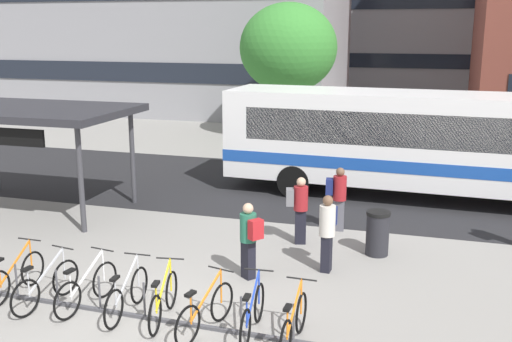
{
  "coord_description": "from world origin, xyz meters",
  "views": [
    {
      "loc": [
        4.52,
        -8.92,
        5.06
      ],
      "look_at": [
        0.58,
        4.18,
        1.79
      ],
      "focal_mm": 41.95,
      "sensor_mm": 36.0,
      "label": 1
    }
  ],
  "objects_px": {
    "parked_bicycle_orange_7": "(294,325)",
    "parked_bicycle_yellow_4": "(164,300)",
    "parked_bicycle_orange_0": "(15,277)",
    "parked_bicycle_orange_5": "(205,312)",
    "city_bus": "(427,141)",
    "commuter_red_pack_2": "(249,236)",
    "parked_bicycle_white_2": "(87,288)",
    "parked_bicycle_blue_6": "(253,314)",
    "parked_bicycle_silver_3": "(127,295)",
    "trash_bin": "(378,233)",
    "commuter_grey_pack_4": "(299,206)",
    "transit_shelter": "(27,114)",
    "parked_bicycle_silver_1": "(46,286)",
    "street_tree_0": "(288,48)",
    "commuter_navy_pack_0": "(338,195)",
    "commuter_navy_pack_1": "(328,228)"
  },
  "relations": [
    {
      "from": "transit_shelter",
      "to": "parked_bicycle_white_2",
      "type": "bearing_deg",
      "value": -46.21
    },
    {
      "from": "city_bus",
      "to": "parked_bicycle_orange_7",
      "type": "height_order",
      "value": "city_bus"
    },
    {
      "from": "city_bus",
      "to": "parked_bicycle_silver_1",
      "type": "distance_m",
      "value": 11.67
    },
    {
      "from": "parked_bicycle_silver_1",
      "to": "commuter_navy_pack_0",
      "type": "height_order",
      "value": "commuter_navy_pack_0"
    },
    {
      "from": "parked_bicycle_orange_0",
      "to": "street_tree_0",
      "type": "distance_m",
      "value": 18.64
    },
    {
      "from": "parked_bicycle_yellow_4",
      "to": "parked_bicycle_blue_6",
      "type": "bearing_deg",
      "value": -100.44
    },
    {
      "from": "parked_bicycle_orange_0",
      "to": "parked_bicycle_orange_5",
      "type": "relative_size",
      "value": 1.02
    },
    {
      "from": "city_bus",
      "to": "parked_bicycle_orange_0",
      "type": "bearing_deg",
      "value": -126.11
    },
    {
      "from": "parked_bicycle_silver_1",
      "to": "commuter_navy_pack_1",
      "type": "bearing_deg",
      "value": -47.68
    },
    {
      "from": "parked_bicycle_orange_0",
      "to": "parked_bicycle_orange_5",
      "type": "height_order",
      "value": "same"
    },
    {
      "from": "parked_bicycle_yellow_4",
      "to": "commuter_navy_pack_0",
      "type": "bearing_deg",
      "value": -29.42
    },
    {
      "from": "parked_bicycle_orange_5",
      "to": "commuter_navy_pack_0",
      "type": "distance_m",
      "value": 6.12
    },
    {
      "from": "parked_bicycle_yellow_4",
      "to": "street_tree_0",
      "type": "height_order",
      "value": "street_tree_0"
    },
    {
      "from": "parked_bicycle_silver_3",
      "to": "city_bus",
      "type": "bearing_deg",
      "value": -29.84
    },
    {
      "from": "parked_bicycle_white_2",
      "to": "transit_shelter",
      "type": "xyz_separation_m",
      "value": [
        -4.86,
        5.03,
        2.37
      ]
    },
    {
      "from": "city_bus",
      "to": "commuter_red_pack_2",
      "type": "bearing_deg",
      "value": -112.13
    },
    {
      "from": "parked_bicycle_white_2",
      "to": "parked_bicycle_orange_7",
      "type": "xyz_separation_m",
      "value": [
        3.99,
        -0.27,
        0.0
      ]
    },
    {
      "from": "parked_bicycle_orange_0",
      "to": "commuter_grey_pack_4",
      "type": "distance_m",
      "value": 6.41
    },
    {
      "from": "parked_bicycle_silver_3",
      "to": "street_tree_0",
      "type": "distance_m",
      "value": 18.78
    },
    {
      "from": "parked_bicycle_orange_5",
      "to": "street_tree_0",
      "type": "distance_m",
      "value": 19.17
    },
    {
      "from": "commuter_grey_pack_4",
      "to": "commuter_red_pack_2",
      "type": "bearing_deg",
      "value": -117.67
    },
    {
      "from": "transit_shelter",
      "to": "commuter_grey_pack_4",
      "type": "bearing_deg",
      "value": -4.27
    },
    {
      "from": "parked_bicycle_orange_7",
      "to": "parked_bicycle_silver_1",
      "type": "bearing_deg",
      "value": 89.58
    },
    {
      "from": "parked_bicycle_yellow_4",
      "to": "commuter_navy_pack_1",
      "type": "relative_size",
      "value": 1.02
    },
    {
      "from": "parked_bicycle_white_2",
      "to": "street_tree_0",
      "type": "xyz_separation_m",
      "value": [
        -0.68,
        18.28,
        3.81
      ]
    },
    {
      "from": "city_bus",
      "to": "parked_bicycle_orange_5",
      "type": "relative_size",
      "value": 7.17
    },
    {
      "from": "parked_bicycle_white_2",
      "to": "parked_bicycle_blue_6",
      "type": "bearing_deg",
      "value": -83.35
    },
    {
      "from": "parked_bicycle_blue_6",
      "to": "commuter_red_pack_2",
      "type": "xyz_separation_m",
      "value": [
        -0.75,
        2.23,
        0.55
      ]
    },
    {
      "from": "parked_bicycle_silver_1",
      "to": "parked_bicycle_yellow_4",
      "type": "xyz_separation_m",
      "value": [
        2.36,
        0.07,
        0.0
      ]
    },
    {
      "from": "parked_bicycle_orange_0",
      "to": "parked_bicycle_yellow_4",
      "type": "height_order",
      "value": "same"
    },
    {
      "from": "trash_bin",
      "to": "transit_shelter",
      "type": "bearing_deg",
      "value": 175.54
    },
    {
      "from": "transit_shelter",
      "to": "parked_bicycle_orange_0",
      "type": "bearing_deg",
      "value": -57.04
    },
    {
      "from": "parked_bicycle_blue_6",
      "to": "commuter_red_pack_2",
      "type": "distance_m",
      "value": 2.42
    },
    {
      "from": "commuter_grey_pack_4",
      "to": "street_tree_0",
      "type": "relative_size",
      "value": 0.26
    },
    {
      "from": "parked_bicycle_silver_3",
      "to": "street_tree_0",
      "type": "xyz_separation_m",
      "value": [
        -1.53,
        18.33,
        3.81
      ]
    },
    {
      "from": "parked_bicycle_silver_1",
      "to": "street_tree_0",
      "type": "height_order",
      "value": "street_tree_0"
    },
    {
      "from": "parked_bicycle_yellow_4",
      "to": "transit_shelter",
      "type": "xyz_separation_m",
      "value": [
        -6.44,
        5.09,
        2.37
      ]
    },
    {
      "from": "parked_bicycle_orange_5",
      "to": "transit_shelter",
      "type": "bearing_deg",
      "value": 67.35
    },
    {
      "from": "parked_bicycle_silver_1",
      "to": "parked_bicycle_white_2",
      "type": "xyz_separation_m",
      "value": [
        0.78,
        0.13,
        0.0
      ]
    },
    {
      "from": "parked_bicycle_yellow_4",
      "to": "parked_bicycle_orange_5",
      "type": "bearing_deg",
      "value": -111.36
    },
    {
      "from": "parked_bicycle_silver_1",
      "to": "commuter_navy_pack_0",
      "type": "bearing_deg",
      "value": -29.07
    },
    {
      "from": "parked_bicycle_yellow_4",
      "to": "commuter_grey_pack_4",
      "type": "relative_size",
      "value": 1.04
    },
    {
      "from": "commuter_red_pack_2",
      "to": "street_tree_0",
      "type": "distance_m",
      "value": 16.78
    },
    {
      "from": "parked_bicycle_orange_5",
      "to": "parked_bicycle_orange_7",
      "type": "distance_m",
      "value": 1.54
    },
    {
      "from": "parked_bicycle_silver_3",
      "to": "trash_bin",
      "type": "height_order",
      "value": "trash_bin"
    },
    {
      "from": "parked_bicycle_silver_3",
      "to": "parked_bicycle_yellow_4",
      "type": "distance_m",
      "value": 0.73
    },
    {
      "from": "parked_bicycle_orange_7",
      "to": "parked_bicycle_yellow_4",
      "type": "bearing_deg",
      "value": 86.23
    },
    {
      "from": "parked_bicycle_silver_1",
      "to": "parked_bicycle_blue_6",
      "type": "xyz_separation_m",
      "value": [
        4.02,
        0.03,
        0.0
      ]
    },
    {
      "from": "commuter_navy_pack_1",
      "to": "city_bus",
      "type": "bearing_deg",
      "value": 166.91
    },
    {
      "from": "parked_bicycle_white_2",
      "to": "parked_bicycle_orange_5",
      "type": "relative_size",
      "value": 1.01
    }
  ]
}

